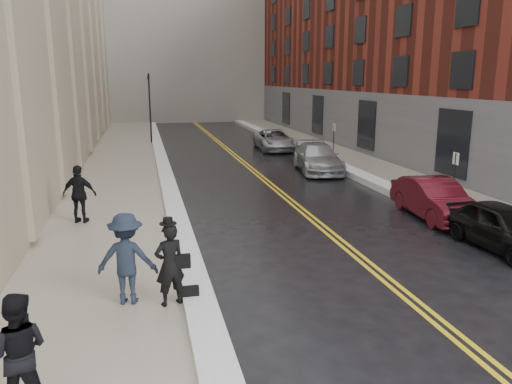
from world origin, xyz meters
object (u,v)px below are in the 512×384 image
car_silver_far (275,140)px  pedestrian_c (80,194)px  car_maroon (434,199)px  pedestrian_a (18,352)px  car_silver_near (317,158)px  pedestrian_b (127,259)px  car_black (503,227)px  pedestrian_main (170,265)px

car_silver_far → pedestrian_c: size_ratio=2.60×
car_maroon → car_silver_far: bearing=97.8°
car_maroon → pedestrian_a: size_ratio=2.37×
car_silver_near → pedestrian_c: 13.60m
pedestrian_a → pedestrian_c: 9.91m
car_maroon → pedestrian_c: pedestrian_c is taller
car_maroon → pedestrian_c: size_ratio=2.20×
pedestrian_b → car_maroon: bearing=-143.5°
car_silver_far → pedestrian_b: size_ratio=2.54×
car_maroon → car_silver_far: size_ratio=0.84×
car_silver_far → pedestrian_c: bearing=-121.9°
pedestrian_c → pedestrian_a: bearing=108.3°
car_black → pedestrian_b: 10.60m
car_black → pedestrian_a: 12.85m
pedestrian_main → car_black: bearing=171.5°
car_maroon → pedestrian_main: 10.91m
pedestrian_a → pedestrian_b: (1.44, 3.30, 0.09)m
car_silver_near → pedestrian_a: (-10.88, -17.74, 0.31)m
car_silver_far → pedestrian_c: 19.47m
car_black → pedestrian_main: 9.78m
pedestrian_c → pedestrian_b: bearing=121.1°
car_silver_far → pedestrian_a: (-10.73, -25.99, 0.35)m
car_silver_near → pedestrian_b: (-9.44, -14.43, 0.40)m
pedestrian_a → pedestrian_c: pedestrian_c is taller
car_maroon → car_silver_near: 9.51m
pedestrian_main → car_silver_far: bearing=-129.4°
pedestrian_a → car_silver_far: bearing=-107.8°
pedestrian_b → car_silver_near: bearing=-112.2°
car_black → car_maroon: (-0.06, 3.46, 0.02)m
car_silver_far → pedestrian_main: size_ratio=2.81×
pedestrian_main → pedestrian_b: size_ratio=0.90×
pedestrian_main → pedestrian_b: 0.94m
car_black → car_silver_far: (-1.18, 21.17, 0.02)m
pedestrian_c → car_silver_far: bearing=-107.4°
car_black → car_maroon: size_ratio=0.94×
car_silver_near → pedestrian_main: (-8.56, -14.75, 0.31)m
car_silver_near → pedestrian_a: bearing=-114.0°
pedestrian_b → pedestrian_main: bearing=171.3°
car_silver_far → pedestrian_main: pedestrian_main is taller
pedestrian_main → pedestrian_c: bearing=-89.0°
car_black → pedestrian_a: bearing=-160.1°
pedestrian_c → car_silver_near: bearing=-128.0°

